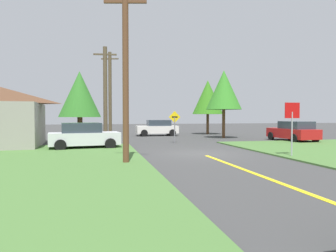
% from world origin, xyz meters
% --- Properties ---
extents(ground_plane, '(120.00, 120.00, 0.00)m').
position_xyz_m(ground_plane, '(0.00, 0.00, 0.00)').
color(ground_plane, '#3B3B3B').
extents(lane_stripe_center, '(0.20, 14.00, 0.01)m').
position_xyz_m(lane_stripe_center, '(0.00, -8.00, 0.01)').
color(lane_stripe_center, yellow).
rests_on(lane_stripe_center, ground).
extents(stop_sign, '(0.77, 0.10, 2.72)m').
position_xyz_m(stop_sign, '(3.95, -2.49, 1.92)').
color(stop_sign, '#9EA0A8').
rests_on(stop_sign, ground).
extents(parked_car_near_building, '(4.46, 2.45, 1.62)m').
position_xyz_m(parked_car_near_building, '(-6.34, 3.89, 0.81)').
color(parked_car_near_building, silver).
rests_on(parked_car_near_building, ground).
extents(car_on_crossroad, '(2.24, 4.55, 1.62)m').
position_xyz_m(car_on_crossroad, '(9.89, 5.95, 0.81)').
color(car_on_crossroad, red).
rests_on(car_on_crossroad, ground).
extents(car_approaching_junction, '(4.24, 2.05, 1.62)m').
position_xyz_m(car_approaching_junction, '(0.48, 15.20, 0.81)').
color(car_approaching_junction, white).
rests_on(car_approaching_junction, ground).
extents(utility_pole_near, '(1.78, 0.50, 7.46)m').
position_xyz_m(utility_pole_near, '(-4.29, -2.84, 3.88)').
color(utility_pole_near, brown).
rests_on(utility_pole_near, ground).
extents(utility_pole_mid, '(1.80, 0.32, 7.48)m').
position_xyz_m(utility_pole_mid, '(-4.90, 8.82, 3.84)').
color(utility_pole_mid, brown).
rests_on(utility_pole_mid, ground).
extents(utility_pole_far, '(1.77, 0.58, 8.62)m').
position_xyz_m(utility_pole_far, '(-4.26, 16.48, 4.40)').
color(utility_pole_far, brown).
rests_on(utility_pole_far, ground).
extents(direction_sign, '(0.91, 0.09, 2.42)m').
position_xyz_m(direction_sign, '(0.14, 6.40, 1.50)').
color(direction_sign, slate).
rests_on(direction_sign, ground).
extents(oak_tree_left, '(3.28, 3.28, 6.25)m').
position_xyz_m(oak_tree_left, '(5.86, 10.62, 4.43)').
color(oak_tree_left, brown).
rests_on(oak_tree_left, ground).
extents(pine_tree_center, '(3.77, 3.77, 6.09)m').
position_xyz_m(pine_tree_center, '(-7.09, 13.01, 3.99)').
color(pine_tree_center, brown).
rests_on(pine_tree_center, ground).
extents(oak_tree_right, '(3.44, 3.44, 6.03)m').
position_xyz_m(oak_tree_right, '(6.51, 16.70, 4.13)').
color(oak_tree_right, brown).
rests_on(oak_tree_right, ground).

